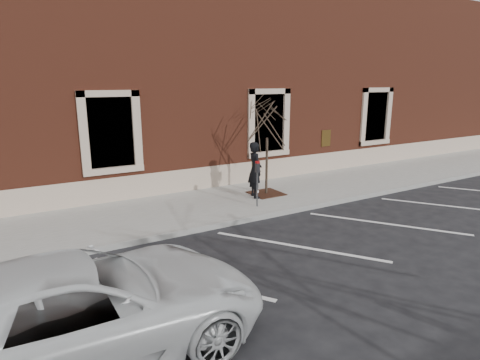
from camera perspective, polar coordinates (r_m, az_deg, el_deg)
ground at (r=11.77m, az=1.49°, el=-5.81°), size 120.00×120.00×0.00m
sidewalk_near at (r=13.18m, az=-2.55°, el=-3.31°), size 40.00×3.50×0.15m
curb_near at (r=11.70m, az=1.63°, el=-5.53°), size 40.00×0.12×0.15m
parking_stripes at (r=10.10m, az=8.22°, el=-9.34°), size 28.00×4.40×0.01m
building_civic at (r=18.12m, az=-11.90°, el=13.64°), size 40.00×8.62×8.00m
man at (r=13.38m, az=2.16°, el=1.45°), size 0.60×0.77×1.88m
parking_meter at (r=12.34m, az=2.49°, el=0.69°), size 0.13×0.10×1.45m
tree_grate at (r=14.02m, az=3.75°, el=-1.90°), size 1.06×1.06×0.03m
sapling at (r=13.57m, az=3.91°, el=8.21°), size 2.13×2.13×3.55m
white_truck at (r=6.43m, az=-21.96°, el=-16.85°), size 5.59×2.66×1.54m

